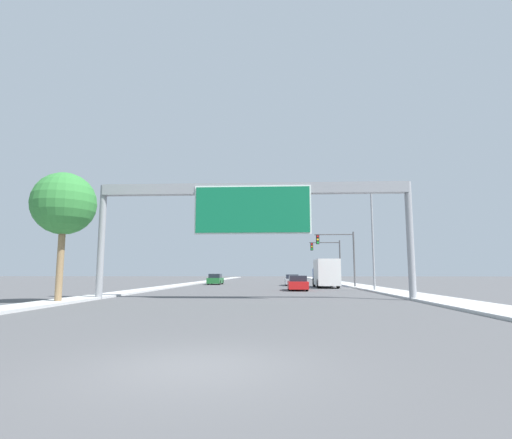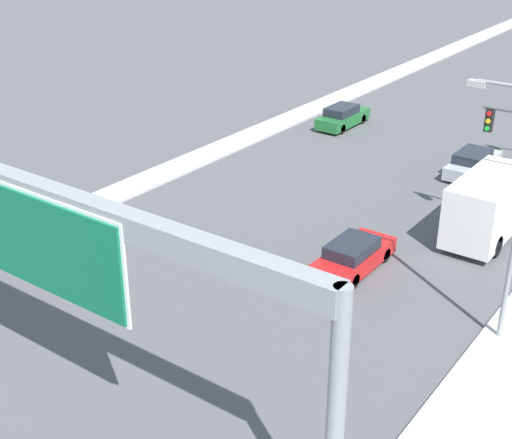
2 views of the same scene
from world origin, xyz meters
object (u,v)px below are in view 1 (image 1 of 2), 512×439
car_mid_right (215,279)px  traffic_light_near_intersection (341,250)px  truck_box_primary (326,273)px  palm_tree_foreground (64,204)px  traffic_light_mid_block (330,255)px  car_far_left (292,280)px  sign_gantry (253,204)px  car_far_center (298,283)px  street_lamp_right (370,231)px

car_mid_right → traffic_light_near_intersection: bearing=-32.9°
truck_box_primary → palm_tree_foreground: (-17.58, -23.50, 3.98)m
car_mid_right → traffic_light_mid_block: traffic_light_mid_block is taller
car_mid_right → car_far_left: size_ratio=0.97×
car_far_left → traffic_light_near_intersection: size_ratio=0.76×
sign_gantry → traffic_light_near_intersection: size_ratio=3.25×
truck_box_primary → traffic_light_near_intersection: (1.84, 0.20, 2.64)m
traffic_light_near_intersection → palm_tree_foreground: palm_tree_foreground is taller
traffic_light_mid_block → palm_tree_foreground: palm_tree_foreground is taller
palm_tree_foreground → car_mid_right: bearing=84.0°
traffic_light_mid_block → car_far_left: bearing=-149.6°
car_far_center → car_far_left: bearing=90.0°
sign_gantry → car_mid_right: 31.61m
street_lamp_right → traffic_light_mid_block: bearing=93.7°
truck_box_primary → street_lamp_right: bearing=-69.8°
palm_tree_foreground → traffic_light_near_intersection: bearing=50.7°
car_far_left → street_lamp_right: street_lamp_right is taller
traffic_light_mid_block → palm_tree_foreground: size_ratio=0.82×
truck_box_primary → street_lamp_right: (3.09, -8.39, 3.88)m
car_far_center → palm_tree_foreground: size_ratio=0.61×
sign_gantry → palm_tree_foreground: size_ratio=2.75×
car_far_center → street_lamp_right: 8.28m
palm_tree_foreground → truck_box_primary: bearing=53.2°
truck_box_primary → street_lamp_right: street_lamp_right is taller
car_far_left → sign_gantry: bearing=-97.4°
traffic_light_mid_block → street_lamp_right: 18.67m
car_mid_right → traffic_light_near_intersection: traffic_light_near_intersection is taller
sign_gantry → truck_box_primary: 21.57m
car_far_center → truck_box_primary: bearing=63.3°
truck_box_primary → palm_tree_foreground: size_ratio=1.04×
truck_box_primary → traffic_light_near_intersection: traffic_light_near_intersection is taller
traffic_light_near_intersection → traffic_light_mid_block: (0.05, 10.00, -0.13)m
car_far_left → traffic_light_mid_block: bearing=30.4°
sign_gantry → car_far_center: size_ratio=4.48×
truck_box_primary → car_mid_right: bearing=143.3°
car_far_left → traffic_light_mid_block: size_ratio=0.79×
sign_gantry → traffic_light_near_intersection: 22.04m
palm_tree_foreground → sign_gantry: bearing=18.7°
street_lamp_right → car_mid_right: bearing=132.2°
car_far_center → traffic_light_mid_block: traffic_light_mid_block is taller
sign_gantry → palm_tree_foreground: 11.19m
traffic_light_near_intersection → palm_tree_foreground: bearing=-129.3°
car_far_left → car_far_center: (-0.00, -13.98, -0.01)m
car_mid_right → street_lamp_right: street_lamp_right is taller
traffic_light_near_intersection → traffic_light_mid_block: size_ratio=1.03×
car_far_left → truck_box_primary: truck_box_primary is taller
traffic_light_near_intersection → traffic_light_mid_block: bearing=89.7°
car_mid_right → car_far_left: bearing=-18.0°
sign_gantry → car_far_center: sign_gantry is taller
car_mid_right → palm_tree_foreground: palm_tree_foreground is taller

